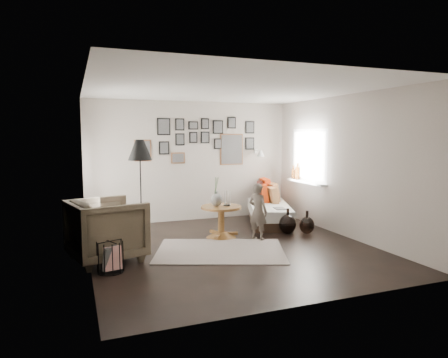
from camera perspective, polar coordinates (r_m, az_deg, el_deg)
name	(u,v)px	position (r m, az deg, el deg)	size (l,w,h in m)	color
ground	(232,248)	(6.75, 1.13, -9.77)	(4.80, 4.80, 0.00)	black
wall_back	(191,161)	(8.78, -4.72, 2.53)	(4.50, 4.50, 0.00)	#ABA096
wall_front	(316,188)	(4.39, 12.94, -1.24)	(4.50, 4.50, 0.00)	#ABA096
wall_left	(87,175)	(6.05, -19.04, 0.57)	(4.80, 4.80, 0.00)	#ABA096
wall_right	(346,166)	(7.64, 17.00, 1.74)	(4.80, 4.80, 0.00)	#ABA096
ceiling	(232,89)	(6.53, 1.18, 12.73)	(4.80, 4.80, 0.00)	white
door_left	(86,183)	(7.27, -19.16, -0.53)	(0.00, 2.14, 2.14)	white
window_right	(302,179)	(8.73, 11.14, -0.01)	(0.15, 1.32, 1.30)	white
gallery_wall	(204,141)	(8.83, -2.92, 5.45)	(2.74, 0.03, 1.08)	brown
wall_sconce	(260,153)	(9.08, 5.20, 3.68)	(0.18, 0.36, 0.16)	white
rug	(220,251)	(6.55, -0.52, -10.21)	(2.04, 1.42, 0.01)	silver
pedestal_table	(221,223)	(7.34, -0.41, -6.29)	(0.74, 0.74, 0.58)	brown
vase	(217,197)	(7.24, -1.06, -2.63)	(0.21, 0.21, 0.53)	black
candles	(227,198)	(7.30, 0.40, -2.80)	(0.13, 0.13, 0.28)	black
daybed	(267,210)	(8.64, 6.20, -4.36)	(1.37, 1.96, 0.89)	black
magazine_on_daybed	(280,208)	(8.03, 7.95, -4.18)	(0.20, 0.27, 0.01)	black
armchair	(107,230)	(6.24, -16.39, -6.96)	(0.99, 1.02, 0.93)	brown
armchair_cushion	(109,228)	(6.29, -16.16, -6.69)	(0.42, 0.42, 0.10)	white
floor_lamp	(140,154)	(7.10, -11.92, 3.54)	(0.42, 0.42, 1.79)	black
magazine_basket	(110,257)	(5.76, -15.93, -10.65)	(0.45, 0.45, 0.43)	black
demijohn_large	(288,224)	(7.71, 9.07, -6.38)	(0.33, 0.33, 0.49)	black
demijohn_small	(307,225)	(7.79, 11.75, -6.46)	(0.29, 0.29, 0.44)	black
child	(258,212)	(7.16, 4.87, -4.66)	(0.37, 0.24, 1.02)	#574D45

